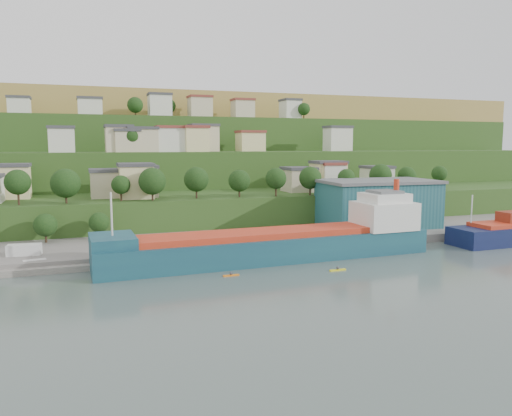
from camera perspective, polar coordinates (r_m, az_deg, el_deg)
name	(u,v)px	position (r m, az deg, el deg)	size (l,w,h in m)	color
ground	(302,271)	(98.09, 5.23, -7.14)	(500.00, 500.00, 0.00)	#43524F
quay	(327,239)	(131.26, 8.10, -3.51)	(220.00, 26.00, 4.00)	slate
pebble_beach	(4,267)	(112.06, -26.84, -6.08)	(40.00, 18.00, 2.40)	slate
hillside	(164,193)	(259.20, -10.47, 1.74)	(360.00, 210.93, 96.00)	#284719
cargo_ship_near	(280,246)	(106.64, 2.81, -4.31)	(72.62, 13.54, 18.59)	#14384C
warehouse	(377,203)	(141.04, 13.70, 0.56)	(31.92, 20.53, 12.80)	#1D4F58
caravan	(24,252)	(112.13, -24.96, -4.55)	(6.46, 2.69, 3.02)	silver
dinghy	(35,262)	(106.91, -23.97, -5.64)	(4.19, 1.57, 0.84)	silver
kayak_orange	(231,275)	(93.90, -2.87, -7.62)	(3.09, 0.57, 0.77)	orange
kayak_yellow	(338,269)	(98.91, 9.32, -6.93)	(3.38, 0.63, 0.84)	yellow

